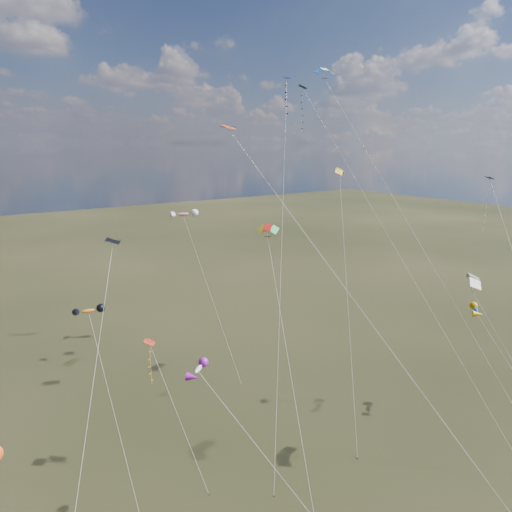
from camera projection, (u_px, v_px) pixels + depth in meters
diamond_black_high at (315, 128)px, 57.16m from camera, size 4.63×29.75×36.86m
diamond_navy_tall at (286, 122)px, 54.51m from camera, size 16.84×20.47×37.59m
diamond_black_mid at (99, 339)px, 30.02m from camera, size 10.02×13.38×23.11m
diamond_red_low at (153, 367)px, 41.13m from camera, size 2.82×7.28×12.65m
diamond_navy_right at (491, 218)px, 47.81m from camera, size 7.61×16.78×26.31m
diamond_orange_center at (367, 317)px, 26.59m from camera, size 13.91×22.19×30.80m
parafoil_yellow at (340, 171)px, 55.72m from camera, size 12.22×16.29×27.16m
parafoil_blue_white at (327, 73)px, 48.93m from camera, size 2.33×33.37×38.00m
parafoil_striped at (474, 277)px, 40.08m from camera, size 8.49×10.02×19.00m
parafoil_tricolor at (268, 230)px, 38.61m from camera, size 6.67×16.09×23.28m
novelty_orange_black at (89, 312)px, 40.53m from camera, size 2.44×10.03×15.67m
novelty_white_purple at (199, 370)px, 33.91m from camera, size 8.16×10.13×13.76m
novelty_redwhite_stripe at (184, 215)px, 67.10m from camera, size 3.85×18.61×20.21m
novelty_blue_yellow at (476, 310)px, 49.48m from camera, size 2.47×11.85×12.62m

